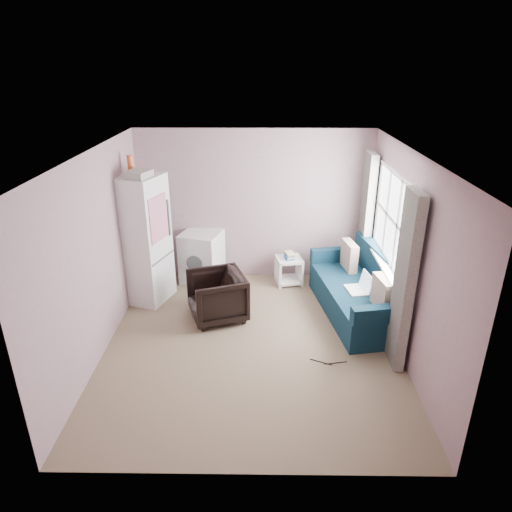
{
  "coord_description": "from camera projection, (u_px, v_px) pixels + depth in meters",
  "views": [
    {
      "loc": [
        0.13,
        -5.12,
        3.47
      ],
      "look_at": [
        0.05,
        0.6,
        1.0
      ],
      "focal_mm": 32.0,
      "sensor_mm": 36.0,
      "label": 1
    }
  ],
  "objects": [
    {
      "name": "washing_machine",
      "position": [
        202.0,
        256.0,
        7.62
      ],
      "size": [
        0.75,
        0.75,
        0.86
      ],
      "rotation": [
        0.0,
        0.0,
        -0.28
      ],
      "color": "silver",
      "rests_on": "ground"
    },
    {
      "name": "window_dressing",
      "position": [
        382.0,
        247.0,
        6.26
      ],
      "size": [
        0.17,
        2.62,
        2.18
      ],
      "color": "white",
      "rests_on": "ground"
    },
    {
      "name": "fridge",
      "position": [
        142.0,
        239.0,
        6.84
      ],
      "size": [
        0.85,
        0.85,
        2.23
      ],
      "rotation": [
        0.0,
        0.0,
        -0.32
      ],
      "color": "silver",
      "rests_on": "ground"
    },
    {
      "name": "sofa",
      "position": [
        363.0,
        293.0,
        6.65
      ],
      "size": [
        1.26,
        2.19,
        0.92
      ],
      "rotation": [
        0.0,
        0.0,
        0.17
      ],
      "color": "#0D2D3E",
      "rests_on": "ground"
    },
    {
      "name": "room",
      "position": [
        253.0,
        256.0,
        5.58
      ],
      "size": [
        3.84,
        4.24,
        2.54
      ],
      "color": "#7B6750",
      "rests_on": "ground"
    },
    {
      "name": "side_table",
      "position": [
        289.0,
        269.0,
        7.6
      ],
      "size": [
        0.48,
        0.48,
        0.56
      ],
      "rotation": [
        0.0,
        0.0,
        0.18
      ],
      "color": "white",
      "rests_on": "ground"
    },
    {
      "name": "armchair",
      "position": [
        217.0,
        294.0,
        6.52
      ],
      "size": [
        0.91,
        0.94,
        0.77
      ],
      "primitive_type": "imported",
      "rotation": [
        0.0,
        0.0,
        -1.23
      ],
      "color": "black",
      "rests_on": "ground"
    },
    {
      "name": "floor_cables",
      "position": [
        328.0,
        362.0,
        5.67
      ],
      "size": [
        0.46,
        0.13,
        0.01
      ],
      "rotation": [
        0.0,
        0.0,
        -0.08
      ],
      "color": "black",
      "rests_on": "ground"
    }
  ]
}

